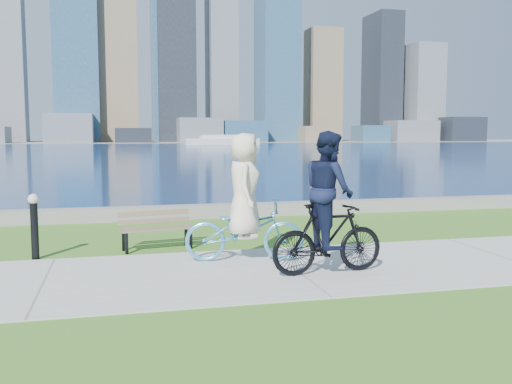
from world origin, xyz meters
TOP-DOWN VIEW (x-y plane):
  - ground at (0.00, 0.00)m, footprint 320.00×320.00m
  - concrete_path at (0.00, 0.00)m, footprint 80.00×3.50m
  - seawall at (0.00, 6.20)m, footprint 90.00×0.50m
  - bay_water at (0.00, 72.00)m, footprint 320.00×131.00m
  - far_shore at (0.00, 130.00)m, footprint 320.00×30.00m
  - city_skyline at (1.62, 129.46)m, footprint 176.43×22.49m
  - ferry_far at (16.54, 97.25)m, footprint 13.86×3.96m
  - park_bench at (-2.13, 2.29)m, footprint 1.51×0.74m
  - bollard_lamp at (-4.34, 1.88)m, footprint 0.19×0.19m
  - cyclist_woman at (-0.68, 0.78)m, footprint 1.14×2.22m
  - cyclist_man at (0.43, -0.45)m, footprint 0.76×1.94m

SIDE VIEW (x-z plane):
  - ground at x=0.00m, z-range 0.00..0.00m
  - bay_water at x=0.00m, z-range 0.00..0.01m
  - concrete_path at x=0.00m, z-range 0.00..0.02m
  - far_shore at x=0.00m, z-range 0.00..0.12m
  - seawall at x=0.00m, z-range 0.00..0.35m
  - park_bench at x=-2.13m, z-range 0.08..0.83m
  - bollard_lamp at x=-4.34m, z-range 0.09..1.29m
  - ferry_far at x=16.54m, z-range -0.16..1.72m
  - cyclist_woman at x=-0.68m, z-range -0.27..2.00m
  - cyclist_man at x=0.43m, z-range -0.17..2.15m
  - city_skyline at x=1.62m, z-range -14.63..61.37m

